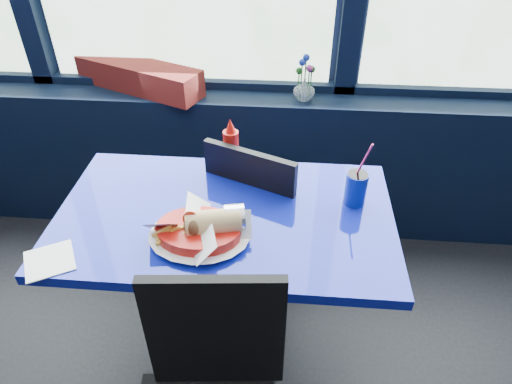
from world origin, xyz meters
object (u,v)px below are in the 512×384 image
at_px(planter_box, 139,76).
at_px(food_basket, 201,230).
at_px(ketchup_bottle, 231,148).
at_px(near_table, 227,250).
at_px(soda_cup, 356,188).
at_px(flower_vase, 304,87).
at_px(chair_near_back, 242,212).

height_order(planter_box, food_basket, planter_box).
height_order(planter_box, ketchup_bottle, ketchup_bottle).
bearing_deg(planter_box, near_table, -34.53).
relative_size(food_basket, soda_cup, 1.27).
height_order(near_table, food_basket, food_basket).
bearing_deg(planter_box, flower_vase, 19.63).
relative_size(flower_vase, ketchup_bottle, 0.98).
height_order(near_table, chair_near_back, chair_near_back).
relative_size(near_table, food_basket, 3.55).
relative_size(ketchup_bottle, soda_cup, 0.85).
relative_size(planter_box, ketchup_bottle, 3.00).
bearing_deg(ketchup_bottle, chair_near_back, 21.25).
relative_size(chair_near_back, ketchup_bottle, 3.93).
bearing_deg(food_basket, ketchup_bottle, 95.65).
distance_m(chair_near_back, ketchup_bottle, 0.34).
bearing_deg(soda_cup, ketchup_bottle, 159.50).
relative_size(chair_near_back, planter_box, 1.31).
height_order(food_basket, soda_cup, soda_cup).
xyz_separation_m(chair_near_back, flower_vase, (0.25, 0.54, 0.35)).
bearing_deg(soda_cup, chair_near_back, 156.41).
relative_size(planter_box, soda_cup, 2.57).
bearing_deg(near_table, flower_vase, 71.57).
bearing_deg(flower_vase, planter_box, 176.05).
xyz_separation_m(ketchup_bottle, soda_cup, (0.47, -0.18, -0.03)).
xyz_separation_m(chair_near_back, planter_box, (-0.58, 0.60, 0.35)).
height_order(flower_vase, food_basket, flower_vase).
relative_size(food_basket, ketchup_bottle, 1.48).
distance_m(planter_box, soda_cup, 1.29).
xyz_separation_m(chair_near_back, ketchup_bottle, (-0.04, -0.01, 0.34)).
xyz_separation_m(planter_box, soda_cup, (1.02, -0.79, -0.05)).
distance_m(planter_box, ketchup_bottle, 0.82).
distance_m(chair_near_back, planter_box, 0.91).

